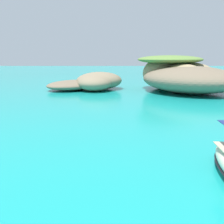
{
  "coord_description": "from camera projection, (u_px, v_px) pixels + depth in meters",
  "views": [
    {
      "loc": [
        1.75,
        -2.07,
        8.04
      ],
      "look_at": [
        1.73,
        23.25,
        2.75
      ],
      "focal_mm": 44.21,
      "sensor_mm": 36.0,
      "label": 1
    }
  ],
  "objects": [
    {
      "name": "islet_small",
      "position": [
        91.0,
        82.0,
        63.76
      ],
      "size": [
        21.47,
        16.29,
        4.07
      ],
      "color": "#84755B",
      "rests_on": "ground"
    },
    {
      "name": "islet_large",
      "position": [
        183.0,
        76.0,
        61.61
      ],
      "size": [
        27.16,
        28.1,
        7.88
      ],
      "color": "#9E8966",
      "rests_on": "ground"
    }
  ]
}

